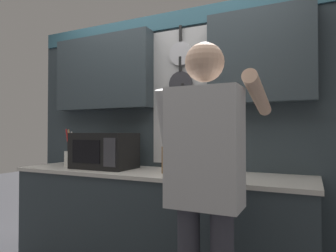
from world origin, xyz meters
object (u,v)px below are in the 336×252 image
at_px(microwave, 104,151).
at_px(person, 206,173).
at_px(utensil_crock, 70,156).
at_px(knife_block, 171,159).

height_order(microwave, person, person).
distance_m(utensil_crock, person, 1.67).
height_order(knife_block, person, person).
bearing_deg(utensil_crock, knife_block, 0.01).
xyz_separation_m(knife_block, person, (0.49, -0.64, 0.00)).
bearing_deg(utensil_crock, person, -22.34).
bearing_deg(knife_block, person, -52.09).
height_order(microwave, utensil_crock, utensil_crock).
relative_size(utensil_crock, person, 0.21).
xyz_separation_m(microwave, knife_block, (0.65, 0.00, -0.05)).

